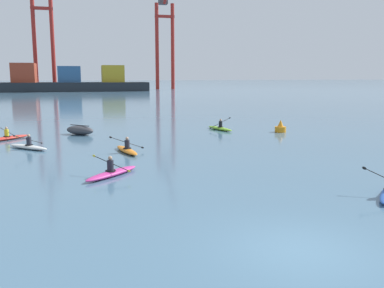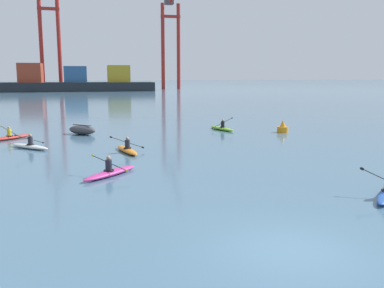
% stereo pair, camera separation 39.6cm
% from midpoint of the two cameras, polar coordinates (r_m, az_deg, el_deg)
% --- Properties ---
extents(ground_plane, '(800.00, 800.00, 0.00)m').
position_cam_midpoint_polar(ground_plane, '(11.66, 13.56, -13.94)').
color(ground_plane, '#476B84').
extents(container_barge, '(45.05, 10.82, 8.02)m').
position_cam_midpoint_polar(container_barge, '(127.89, -16.51, 8.13)').
color(container_barge, '#1E2328').
rests_on(container_barge, ground).
extents(gantry_crane_west, '(6.44, 16.83, 40.84)m').
position_cam_midpoint_polar(gantry_crane_west, '(138.07, -19.85, 14.95)').
color(gantry_crane_west, maroon).
rests_on(gantry_crane_west, ground).
extents(gantry_crane_west_mid, '(6.51, 19.44, 37.60)m').
position_cam_midpoint_polar(gantry_crane_west_mid, '(142.75, -3.78, 15.05)').
color(gantry_crane_west_mid, maroon).
rests_on(gantry_crane_west_mid, ground).
extents(capsized_dinghy, '(2.62, 2.61, 0.76)m').
position_cam_midpoint_polar(capsized_dinghy, '(33.66, -15.41, 1.83)').
color(capsized_dinghy, '#38383D').
rests_on(capsized_dinghy, ground).
extents(channel_buoy, '(0.90, 0.90, 1.00)m').
position_cam_midpoint_polar(channel_buoy, '(34.67, 11.69, 2.20)').
color(channel_buoy, orange).
rests_on(channel_buoy, ground).
extents(kayak_magenta, '(2.82, 2.84, 0.95)m').
position_cam_midpoint_polar(kayak_magenta, '(19.52, -11.47, -3.83)').
color(kayak_magenta, '#C13384').
rests_on(kayak_magenta, ground).
extents(kayak_lime, '(2.10, 3.44, 1.07)m').
position_cam_midpoint_polar(kayak_lime, '(35.32, 3.52, 2.20)').
color(kayak_lime, '#7ABC2D').
rests_on(kayak_lime, ground).
extents(kayak_white, '(2.81, 2.85, 1.05)m').
position_cam_midpoint_polar(kayak_white, '(28.14, -21.86, -0.30)').
color(kayak_white, silver).
rests_on(kayak_white, ground).
extents(kayak_orange, '(2.12, 3.45, 1.08)m').
position_cam_midpoint_polar(kayak_orange, '(25.29, -9.35, -0.76)').
color(kayak_orange, orange).
rests_on(kayak_orange, ground).
extents(kayak_red, '(2.83, 2.82, 0.99)m').
position_cam_midpoint_polar(kayak_red, '(32.74, -24.18, 0.82)').
color(kayak_red, red).
rests_on(kayak_red, ground).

